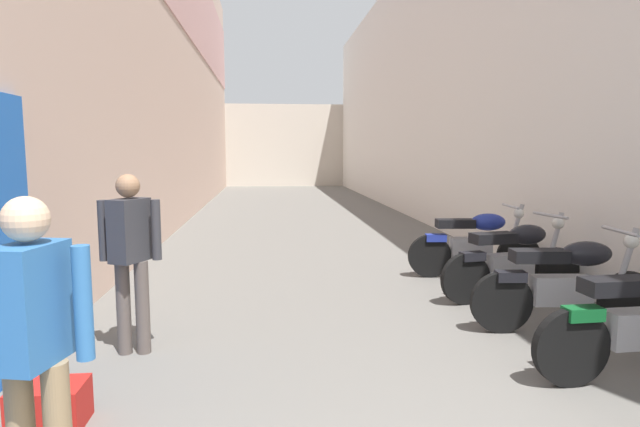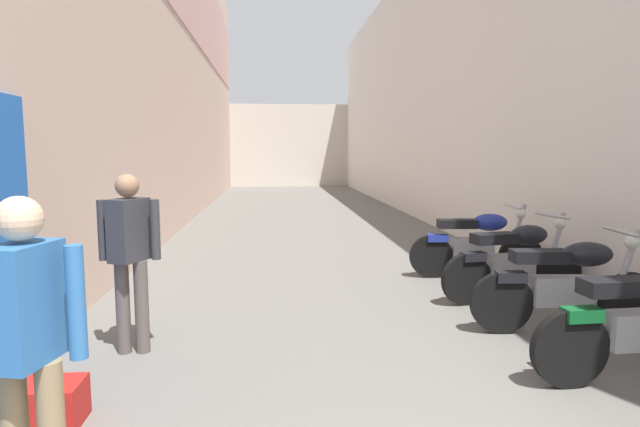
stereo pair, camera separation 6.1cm
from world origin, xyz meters
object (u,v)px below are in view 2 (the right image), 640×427
Objects in this scene: pedestrian_mid_alley at (130,250)px; plastic_crate at (47,404)px; pedestrian_by_doorway at (27,341)px; motorcycle_third at (568,283)px; motorcycle_fourth at (515,259)px; motorcycle_fifth at (477,242)px.

plastic_crate is (-0.23, -1.22, -0.78)m from pedestrian_mid_alley.
pedestrian_by_doorway and pedestrian_mid_alley have the same top height.
pedestrian_by_doorway is 3.57× the size of plastic_crate.
motorcycle_third is 1.12m from motorcycle_fourth.
motorcycle_fourth and motorcycle_fifth have the same top height.
pedestrian_by_doorway is 1.00× the size of pedestrian_mid_alley.
motorcycle_fifth is 5.63m from plastic_crate.
plastic_crate is at bearing -150.10° from motorcycle_fourth.
plastic_crate is (-4.29, -1.35, -0.36)m from motorcycle_third.
pedestrian_by_doorway is at bearing -149.20° from motorcycle_third.
plastic_crate is at bearing -162.53° from motorcycle_third.
motorcycle_third is 2.28m from motorcycle_fifth.
pedestrian_by_doorway is at bearing -130.37° from motorcycle_fifth.
motorcycle_third is at bearing -90.00° from motorcycle_fifth.
motorcycle_fifth is 6.08m from pedestrian_by_doorway.
pedestrian_by_doorway reaches higher than motorcycle_third.
motorcycle_fifth is at bearing 40.22° from plastic_crate.
motorcycle_fourth is at bearing 90.01° from motorcycle_third.
pedestrian_mid_alley is at bearing -178.16° from motorcycle_third.
motorcycle_third is 1.18× the size of pedestrian_mid_alley.
plastic_crate is (-0.36, 0.99, -0.78)m from pedestrian_by_doorway.
motorcycle_fourth is at bearing 17.09° from pedestrian_mid_alley.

